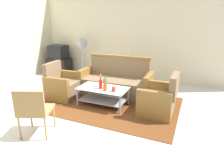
{
  "coord_description": "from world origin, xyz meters",
  "views": [
    {
      "loc": [
        1.9,
        -3.0,
        1.87
      ],
      "look_at": [
        0.3,
        0.68,
        0.65
      ],
      "focal_mm": 31.53,
      "sensor_mm": 36.0,
      "label": 1
    }
  ],
  "objects": [
    {
      "name": "cup",
      "position": [
        0.39,
        0.56,
        0.46
      ],
      "size": [
        0.08,
        0.08,
        0.1
      ],
      "primitive_type": "cylinder",
      "color": "red",
      "rests_on": "coffee_table"
    },
    {
      "name": "couch",
      "position": [
        0.1,
        1.4,
        0.32
      ],
      "size": [
        1.82,
        0.79,
        0.96
      ],
      "rotation": [
        0.0,
        0.0,
        3.17
      ],
      "color": "#7F6647",
      "rests_on": "rug"
    },
    {
      "name": "ground_plane",
      "position": [
        0.0,
        0.0,
        0.0
      ],
      "size": [
        14.0,
        14.0,
        0.0
      ],
      "primitive_type": "plane",
      "color": "beige"
    },
    {
      "name": "bottle_red",
      "position": [
        0.06,
        0.62,
        0.52
      ],
      "size": [
        0.07,
        0.07,
        0.28
      ],
      "color": "red",
      "rests_on": "coffee_table"
    },
    {
      "name": "bottle_green",
      "position": [
        0.14,
        0.68,
        0.52
      ],
      "size": [
        0.08,
        0.08,
        0.29
      ],
      "color": "#2D8C38",
      "rests_on": "coffee_table"
    },
    {
      "name": "television",
      "position": [
        -2.57,
        2.55,
        0.76
      ],
      "size": [
        0.64,
        0.5,
        0.48
      ],
      "rotation": [
        0.0,
        0.0,
        3.05
      ],
      "color": "black",
      "rests_on": "tv_stand"
    },
    {
      "name": "wall_back",
      "position": [
        0.0,
        3.06,
        1.4
      ],
      "size": [
        6.52,
        0.12,
        2.8
      ],
      "color": "beige",
      "rests_on": "ground"
    },
    {
      "name": "bottle_clear",
      "position": [
        -0.01,
        0.75,
        0.52
      ],
      "size": [
        0.07,
        0.07,
        0.28
      ],
      "color": "silver",
      "rests_on": "coffee_table"
    },
    {
      "name": "armchair_right",
      "position": [
        1.3,
        0.76,
        0.29
      ],
      "size": [
        0.71,
        0.77,
        0.85
      ],
      "rotation": [
        0.0,
        0.0,
        1.56
      ],
      "color": "#7F6647",
      "rests_on": "rug"
    },
    {
      "name": "coffee_table",
      "position": [
        0.08,
        0.67,
        0.27
      ],
      "size": [
        1.1,
        0.6,
        0.4
      ],
      "color": "silver",
      "rests_on": "rug"
    },
    {
      "name": "pedestal_fan",
      "position": [
        -1.62,
        2.6,
        1.01
      ],
      "size": [
        0.36,
        0.36,
        1.27
      ],
      "color": "#2D2D33",
      "rests_on": "ground"
    },
    {
      "name": "rug",
      "position": [
        0.13,
        0.78,
        0.01
      ],
      "size": [
        3.16,
        2.03,
        0.01
      ],
      "primitive_type": "cube",
      "color": "brown",
      "rests_on": "ground"
    },
    {
      "name": "armchair_left",
      "position": [
        -1.03,
        0.71,
        0.29
      ],
      "size": [
        0.74,
        0.8,
        0.85
      ],
      "rotation": [
        0.0,
        0.0,
        -1.51
      ],
      "color": "#7F6647",
      "rests_on": "rug"
    },
    {
      "name": "wicker_chair",
      "position": [
        -0.4,
        -0.87,
        0.49
      ],
      "size": [
        0.62,
        0.62,
        0.84
      ],
      "rotation": [
        0.0,
        0.0,
        0.37
      ],
      "color": "#AD844C",
      "rests_on": "ground"
    },
    {
      "name": "tv_stand",
      "position": [
        -2.57,
        2.55,
        0.26
      ],
      "size": [
        0.8,
        0.5,
        0.52
      ],
      "primitive_type": "cube",
      "color": "black",
      "rests_on": "ground"
    },
    {
      "name": "bottle_orange",
      "position": [
        0.21,
        0.52,
        0.5
      ],
      "size": [
        0.08,
        0.08,
        0.24
      ],
      "color": "#D85919",
      "rests_on": "coffee_table"
    }
  ]
}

